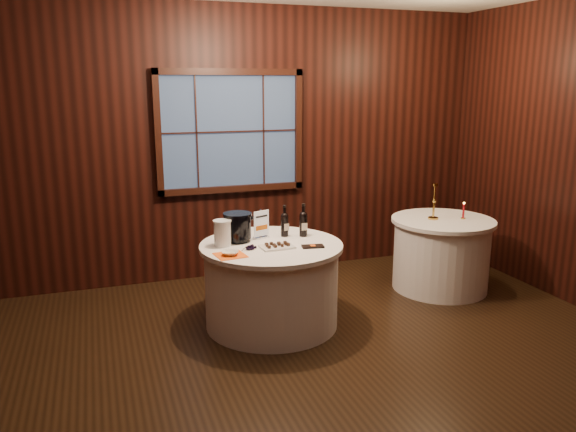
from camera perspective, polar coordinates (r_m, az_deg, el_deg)
name	(u,v)px	position (r m, az deg, el deg)	size (l,w,h in m)	color
ground	(311,376)	(4.44, 2.40, -15.91)	(6.00, 6.00, 0.00)	black
back_wall	(230,141)	(6.28, -5.88, 7.59)	(6.00, 0.10, 3.00)	black
main_table	(272,284)	(5.13, -1.68, -6.94)	(1.28, 1.28, 0.77)	white
side_table	(441,254)	(6.24, 15.28, -3.70)	(1.08, 1.08, 0.77)	white
sign_stand	(261,229)	(5.17, -2.76, -1.28)	(0.16, 0.12, 0.27)	silver
port_bottle_left	(285,223)	(5.22, -0.35, -0.71)	(0.07, 0.08, 0.30)	black
port_bottle_right	(303,222)	(5.22, 1.57, -0.63)	(0.07, 0.08, 0.31)	black
ice_bucket	(238,227)	(5.07, -5.14, -1.07)	(0.26, 0.26, 0.26)	black
chocolate_plate	(277,246)	(4.89, -1.12, -3.06)	(0.30, 0.20, 0.04)	white
chocolate_box	(313,246)	(4.91, 2.54, -3.10)	(0.19, 0.10, 0.02)	black
grape_bunch	(252,248)	(4.84, -3.72, -3.23)	(0.16, 0.09, 0.04)	black
glass_pitcher	(223,233)	(4.95, -6.65, -1.72)	(0.21, 0.16, 0.23)	white
orange_napkin	(230,255)	(4.70, -5.88, -3.98)	(0.24, 0.24, 0.00)	orange
cracker_bowl	(230,253)	(4.69, -5.89, -3.76)	(0.14, 0.14, 0.03)	white
brass_candlestick	(434,206)	(6.08, 14.59, 0.96)	(0.11, 0.11, 0.38)	#B78E39
red_candle	(463,212)	(6.19, 17.39, 0.37)	(0.05, 0.05, 0.18)	#B78E39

